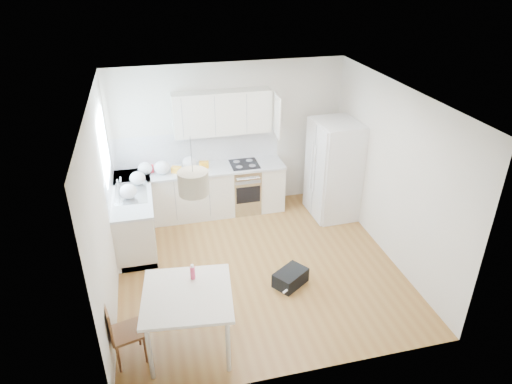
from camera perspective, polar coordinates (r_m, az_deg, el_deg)
floor at (r=7.19m, az=0.19°, el=-9.19°), size 4.20×4.20×0.00m
ceiling at (r=5.97m, az=0.23°, el=11.98°), size 4.20×4.20×0.00m
wall_back at (r=8.35m, az=-3.31°, el=6.85°), size 4.20×0.00×4.20m
wall_left at (r=6.36m, az=-18.49°, el=-1.70°), size 0.00×4.20×4.20m
wall_right at (r=7.22m, az=16.61°, el=2.22°), size 0.00×4.20×4.20m
window_glassblock at (r=7.24m, az=-18.44°, el=5.45°), size 0.02×1.00×1.00m
cabinets_back at (r=8.38m, az=-6.78°, el=-0.08°), size 3.00×0.60×0.88m
cabinets_left at (r=7.82m, az=-14.92°, el=-3.05°), size 0.60×1.80×0.88m
counter_back at (r=8.17m, az=-6.96°, el=2.78°), size 3.02×0.64×0.04m
counter_left at (r=7.60m, az=-15.34°, el=-0.07°), size 0.64×1.82×0.04m
backsplash_back at (r=8.32m, az=-7.35°, el=5.54°), size 3.00×0.01×0.58m
backsplash_left at (r=7.49m, az=-17.86°, el=1.77°), size 0.01×1.80×0.58m
upper_cabinets at (r=8.00m, az=-4.26°, el=9.87°), size 1.70×0.32×0.75m
range_oven at (r=8.49m, az=-1.43°, el=0.53°), size 0.50×0.61×0.88m
sink at (r=7.55m, az=-15.35°, el=-0.14°), size 0.50×0.80×0.16m
refrigerator at (r=8.27m, az=9.79°, el=2.80°), size 0.88×0.92×1.78m
dining_table at (r=5.53m, az=-8.56°, el=-13.21°), size 1.15×1.15×0.82m
dining_chair at (r=5.74m, az=-15.88°, el=-16.34°), size 0.44×0.44×0.87m
drink_bottle at (r=5.62m, az=-7.94°, el=-9.83°), size 0.07×0.07×0.21m
gym_bag at (r=6.80m, az=4.33°, el=-10.64°), size 0.58×0.54×0.22m
pendant_lamp at (r=4.84m, az=-7.84°, el=1.15°), size 0.37×0.37×0.25m
grocery_bag_a at (r=8.08m, az=-13.70°, el=2.88°), size 0.24×0.21×0.22m
grocery_bag_b at (r=8.02m, az=-11.67°, el=3.01°), size 0.27×0.23×0.24m
grocery_bag_c at (r=8.15m, az=-8.35°, el=3.63°), size 0.25×0.21×0.22m
grocery_bag_d at (r=7.75m, az=-14.59°, el=1.68°), size 0.25×0.21×0.23m
grocery_bag_e at (r=7.35m, az=-15.66°, el=0.08°), size 0.27×0.23×0.24m
snack_orange at (r=8.18m, az=-6.51°, el=3.43°), size 0.18×0.13×0.11m
snack_yellow at (r=8.06m, az=-9.93°, el=2.77°), size 0.19×0.16×0.11m
snack_red at (r=8.19m, az=-13.24°, el=2.85°), size 0.17×0.11×0.11m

